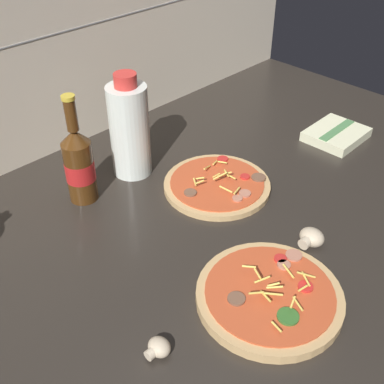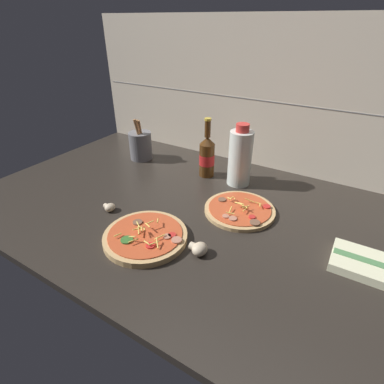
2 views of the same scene
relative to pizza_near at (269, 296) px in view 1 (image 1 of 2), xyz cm
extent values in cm
cube|color=#28231E|center=(6.32, 20.27, -2.32)|extent=(160.00, 90.00, 2.50)
cube|color=beige|center=(6.32, 65.77, 26.43)|extent=(160.00, 1.00, 60.00)
cube|color=gray|center=(6.32, 65.22, 26.43)|extent=(156.80, 0.16, 0.30)
cylinder|color=tan|center=(-0.04, 0.01, -0.15)|extent=(24.22, 24.22, 1.84)
cylinder|color=#C14C28|center=(-0.04, 0.01, 0.92)|extent=(21.32, 21.32, 0.30)
cylinder|color=brown|center=(-5.20, 2.79, 1.27)|extent=(2.90, 2.90, 0.40)
cylinder|color=#336628|center=(-2.30, -5.17, 1.27)|extent=(3.47, 3.47, 0.40)
cylinder|color=#B7755B|center=(9.47, 2.00, 1.27)|extent=(2.94, 2.94, 0.40)
cylinder|color=red|center=(7.13, 3.19, 1.27)|extent=(2.23, 2.23, 0.40)
cylinder|color=#B7755B|center=(6.00, 1.85, 1.27)|extent=(2.35, 2.35, 0.40)
cylinder|color=red|center=(4.77, -3.62, 1.27)|extent=(2.53, 2.53, 0.40)
cylinder|color=#EFCC56|center=(-2.98, 0.65, 2.56)|extent=(2.43, 1.62, 0.81)
cylinder|color=#EFCC56|center=(-0.10, 2.75, 3.25)|extent=(1.23, 2.09, 0.52)
cylinder|color=#EFCC56|center=(-2.22, -0.67, 2.20)|extent=(1.37, 2.81, 0.88)
cylinder|color=#EFCC56|center=(6.05, -2.56, 2.08)|extent=(2.52, 2.60, 1.48)
cylinder|color=#EFCC56|center=(-1.20, -1.32, 2.44)|extent=(2.44, 2.54, 0.74)
cylinder|color=#EFCC56|center=(-0.37, -0.95, 3.07)|extent=(2.03, 2.23, 0.77)
cylinder|color=#EFCC56|center=(0.68, 5.10, 2.60)|extent=(1.54, 2.22, 0.62)
cylinder|color=#EFCC56|center=(0.15, -0.37, 2.84)|extent=(1.75, 1.63, 0.93)
cylinder|color=#EFCC56|center=(-0.60, -4.64, 2.74)|extent=(2.10, 0.98, 0.85)
cylinder|color=#EFCC56|center=(0.19, -5.15, 2.10)|extent=(1.60, 2.76, 0.42)
cylinder|color=#EFCC56|center=(5.16, 0.15, 1.85)|extent=(1.63, 3.21, 0.44)
cylinder|color=#EFCC56|center=(5.57, -3.03, 2.02)|extent=(1.95, 2.77, 0.49)
cylinder|color=#EFCC56|center=(-0.24, 1.62, 2.79)|extent=(2.74, 1.48, 0.69)
cylinder|color=#EFCC56|center=(3.58, -3.79, 1.92)|extent=(1.99, 0.71, 0.39)
cylinder|color=#EFCC56|center=(-5.49, -5.31, 1.82)|extent=(0.95, 2.27, 0.51)
cylinder|color=tan|center=(17.32, 27.40, -0.43)|extent=(23.15, 23.15, 1.28)
cylinder|color=#C14C28|center=(17.32, 27.40, 0.36)|extent=(20.38, 20.38, 0.30)
cylinder|color=red|center=(22.87, 24.17, 0.71)|extent=(2.13, 2.13, 0.40)
cylinder|color=brown|center=(24.71, 21.86, 0.71)|extent=(3.16, 3.16, 0.40)
cylinder|color=#B7755B|center=(15.69, 20.62, 0.71)|extent=(2.14, 2.14, 0.40)
cylinder|color=red|center=(24.77, 32.41, 0.71)|extent=(2.51, 2.51, 0.40)
cylinder|color=#B7755B|center=(18.11, 20.34, 0.71)|extent=(2.54, 2.54, 0.40)
cylinder|color=brown|center=(10.27, 28.55, 0.71)|extent=(2.69, 2.69, 0.40)
cylinder|color=#EFCC56|center=(17.19, 26.48, 2.59)|extent=(3.26, 1.59, 1.29)
cylinder|color=#EFCC56|center=(12.93, 29.85, 1.48)|extent=(1.46, 1.98, 0.86)
cylinder|color=#EFCC56|center=(19.82, 25.83, 1.52)|extent=(0.59, 3.10, 0.55)
cylinder|color=#EFCC56|center=(19.02, 26.79, 1.95)|extent=(3.05, 1.79, 0.81)
cylinder|color=#EFCC56|center=(16.71, 21.37, 1.60)|extent=(2.70, 1.11, 0.51)
cylinder|color=#EFCC56|center=(22.92, 30.90, 1.36)|extent=(1.10, 2.20, 0.57)
cylinder|color=#EFCC56|center=(14.39, 29.64, 1.83)|extent=(1.20, 1.88, 0.99)
cylinder|color=#EFCC56|center=(19.59, 26.76, 2.01)|extent=(1.67, 2.46, 0.50)
cylinder|color=#EFCC56|center=(21.86, 32.18, 1.16)|extent=(2.11, 1.04, 0.71)
cylinder|color=#EFCC56|center=(17.47, 27.82, 1.92)|extent=(2.08, 0.38, 0.41)
cylinder|color=#EFCC56|center=(15.76, 23.51, 1.33)|extent=(0.99, 3.15, 0.77)
cylinder|color=#EFCC56|center=(12.96, 28.50, 2.10)|extent=(2.04, 1.06, 0.58)
cylinder|color=#EFCC56|center=(18.87, 31.85, 1.42)|extent=(3.18, 1.42, 1.42)
cylinder|color=#47280F|center=(-5.01, 45.08, 5.61)|extent=(6.01, 6.01, 13.37)
cone|color=#47280F|center=(-5.01, 45.08, 13.75)|extent=(6.01, 6.01, 2.90)
cylinder|color=#47280F|center=(-5.01, 45.08, 18.41)|extent=(2.28, 2.28, 6.44)
cylinder|color=gold|center=(-5.01, 45.08, 22.03)|extent=(2.63, 2.63, 0.80)
cylinder|color=red|center=(-5.01, 45.08, 5.88)|extent=(6.07, 6.07, 4.28)
cylinder|color=silver|center=(8.73, 45.53, 9.27)|extent=(8.71, 8.71, 20.67)
cylinder|color=red|center=(8.73, 45.53, 21.01)|extent=(4.79, 4.79, 2.82)
cylinder|color=beige|center=(-20.96, 5.45, 0.23)|extent=(1.67, 1.67, 1.67)
ellipsoid|color=#C6B293|center=(-19.47, 5.45, 0.23)|extent=(3.16, 3.72, 2.60)
cylinder|color=beige|center=(14.55, 2.76, 0.61)|extent=(2.16, 2.16, 2.16)
ellipsoid|color=#C6B293|center=(16.47, 2.76, 0.61)|extent=(4.09, 4.81, 3.37)
cube|color=beige|center=(54.17, 19.90, 0.13)|extent=(14.62, 12.31, 2.40)
cube|color=#4C7F4C|center=(54.17, 19.90, 1.41)|extent=(13.76, 2.38, 0.16)
camera|label=1|loc=(-46.77, -28.32, 60.81)|focal=45.00mm
camera|label=2|loc=(47.00, -51.04, 54.28)|focal=28.00mm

